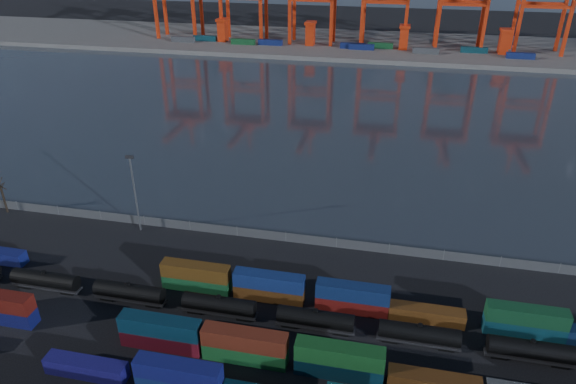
# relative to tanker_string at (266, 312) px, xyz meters

# --- Properties ---
(ground) EXTENTS (700.00, 700.00, 0.00)m
(ground) POSITION_rel_tanker_string_xyz_m (-1.89, -4.99, -1.89)
(ground) COLOR black
(ground) RESTS_ON ground
(harbor_water) EXTENTS (700.00, 700.00, 0.00)m
(harbor_water) POSITION_rel_tanker_string_xyz_m (-1.89, 100.01, -1.88)
(harbor_water) COLOR #28303A
(harbor_water) RESTS_ON ground
(far_quay) EXTENTS (700.00, 70.00, 2.00)m
(far_quay) POSITION_rel_tanker_string_xyz_m (-1.89, 205.01, -0.89)
(far_quay) COLOR #514F4C
(far_quay) RESTS_ON ground
(container_row_south) EXTENTS (140.22, 2.40, 5.12)m
(container_row_south) POSITION_rel_tanker_string_xyz_m (-12.87, -15.60, 0.12)
(container_row_south) COLOR #37393B
(container_row_south) RESTS_ON ground
(container_row_mid) EXTENTS (140.38, 2.49, 5.31)m
(container_row_mid) POSITION_rel_tanker_string_xyz_m (17.69, -8.41, 0.53)
(container_row_mid) COLOR #404345
(container_row_mid) RESTS_ON ground
(container_row_north) EXTENTS (141.40, 2.39, 5.10)m
(container_row_north) POSITION_rel_tanker_string_xyz_m (18.21, 5.36, 0.17)
(container_row_north) COLOR navy
(container_row_north) RESTS_ON ground
(tanker_string) EXTENTS (120.75, 2.63, 3.77)m
(tanker_string) POSITION_rel_tanker_string_xyz_m (0.00, 0.00, 0.00)
(tanker_string) COLOR black
(tanker_string) RESTS_ON ground
(waterfront_fence) EXTENTS (160.12, 0.12, 2.20)m
(waterfront_fence) POSITION_rel_tanker_string_xyz_m (-1.89, 23.01, -0.89)
(waterfront_fence) COLOR #595B5E
(waterfront_fence) RESTS_ON ground
(bare_tree) EXTENTS (2.18, 2.13, 8.17)m
(bare_tree) POSITION_rel_tanker_string_xyz_m (-63.55, 21.75, 2.18)
(bare_tree) COLOR black
(bare_tree) RESTS_ON ground
(yard_light_mast) EXTENTS (1.60, 0.40, 16.60)m
(yard_light_mast) POSITION_rel_tanker_string_xyz_m (-31.89, 21.01, 7.41)
(yard_light_mast) COLOR slate
(yard_light_mast) RESTS_ON ground
(quay_containers) EXTENTS (172.58, 10.99, 2.60)m
(quay_containers) POSITION_rel_tanker_string_xyz_m (-12.88, 190.47, 1.41)
(quay_containers) COLOR navy
(quay_containers) RESTS_ON far_quay
(straddle_carriers) EXTENTS (140.00, 7.00, 11.10)m
(straddle_carriers) POSITION_rel_tanker_string_xyz_m (-4.39, 195.01, 5.93)
(straddle_carriers) COLOR red
(straddle_carriers) RESTS_ON far_quay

